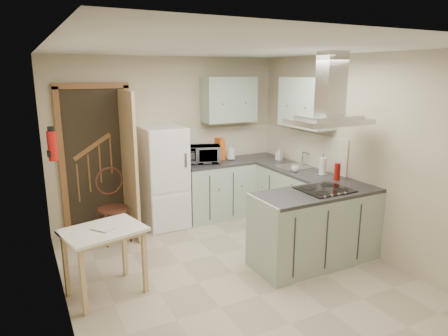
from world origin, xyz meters
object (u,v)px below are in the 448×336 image
drop_leaf_table (105,262)px  bentwood_chair (113,209)px  microwave (204,154)px  fridge (164,177)px  peninsula (316,227)px  extractor_hood (329,121)px

drop_leaf_table → bentwood_chair: bentwood_chair is taller
bentwood_chair → microwave: microwave is taller
fridge → drop_leaf_table: fridge is taller
drop_leaf_table → microwave: size_ratio=1.60×
peninsula → fridge: bearing=121.7°
drop_leaf_table → fridge: bearing=39.5°
extractor_hood → drop_leaf_table: (-2.52, 0.42, -1.36)m
drop_leaf_table → bentwood_chair: 1.40m
peninsula → extractor_hood: 1.27m
extractor_hood → microwave: extractor_hood is taller
bentwood_chair → extractor_hood: bearing=-46.8°
fridge → extractor_hood: (1.32, -1.98, 0.97)m
peninsula → extractor_hood: bearing=0.0°
drop_leaf_table → bentwood_chair: (0.38, 1.34, 0.10)m
peninsula → bentwood_chair: 2.70m
fridge → drop_leaf_table: 2.00m
microwave → peninsula: bearing=-55.4°
peninsula → microwave: 2.17m
fridge → drop_leaf_table: (-1.19, -1.56, -0.39)m
peninsula → drop_leaf_table: 2.46m
drop_leaf_table → microwave: bearing=27.5°
fridge → bentwood_chair: fridge is taller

